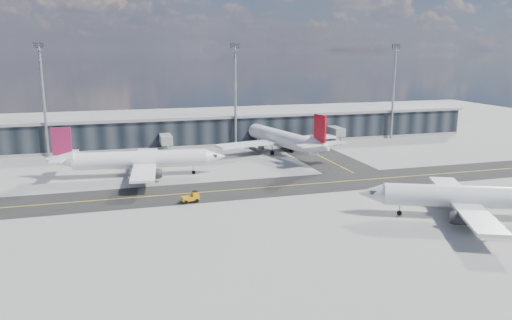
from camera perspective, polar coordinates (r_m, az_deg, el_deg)
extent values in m
plane|color=gray|center=(98.24, 4.36, -3.54)|extent=(300.00, 300.00, 0.00)
cube|color=black|center=(101.85, 3.58, -2.95)|extent=(180.00, 14.00, 0.02)
cube|color=black|center=(136.32, 6.36, 0.94)|extent=(14.00, 50.00, 0.02)
cube|color=yellow|center=(101.85, 3.58, -2.94)|extent=(180.00, 0.25, 0.01)
cube|color=yellow|center=(136.32, 6.36, 0.95)|extent=(0.25, 50.00, 0.01)
cube|color=black|center=(149.02, -2.97, 3.54)|extent=(150.00, 12.00, 8.00)
cube|color=gray|center=(148.41, -2.99, 5.22)|extent=(152.00, 13.00, 0.80)
cube|color=gray|center=(149.62, -2.95, 2.18)|extent=(150.00, 12.20, 0.80)
cube|color=gray|center=(138.11, -10.32, 2.44)|extent=(3.00, 10.00, 2.40)
cylinder|color=gray|center=(133.64, -10.06, 1.11)|extent=(0.60, 0.60, 2.40)
cube|color=gray|center=(151.28, 8.89, 3.35)|extent=(3.00, 10.00, 2.40)
cylinder|color=gray|center=(147.21, 9.67, 2.17)|extent=(0.60, 0.60, 2.40)
cylinder|color=gray|center=(138.13, -23.08, 6.05)|extent=(0.70, 0.70, 28.00)
cube|color=#2D2D30|center=(137.52, -23.59, 11.93)|extent=(2.50, 0.50, 1.40)
cylinder|color=gray|center=(141.03, -2.37, 7.14)|extent=(0.70, 0.70, 28.00)
cube|color=#2D2D30|center=(140.44, -2.42, 12.92)|extent=(2.50, 0.50, 1.40)
cylinder|color=gray|center=(160.31, 15.42, 7.34)|extent=(0.70, 0.70, 28.00)
cube|color=#2D2D30|center=(159.79, 15.72, 12.42)|extent=(2.50, 0.50, 1.40)
cylinder|color=white|center=(111.22, -13.03, 0.06)|extent=(28.55, 6.72, 3.78)
cone|color=white|center=(111.46, -4.78, 0.37)|extent=(5.09, 4.25, 3.78)
cone|color=white|center=(113.25, -21.41, 0.03)|extent=(6.03, 4.35, 3.78)
cube|color=white|center=(111.37, -12.52, -0.39)|extent=(8.05, 32.41, 0.47)
cylinder|color=#2D2D30|center=(117.08, -11.93, -0.26)|extent=(4.17, 2.57, 2.17)
cylinder|color=#2D2D30|center=(106.05, -12.11, -1.59)|extent=(4.17, 2.57, 2.17)
cube|color=silver|center=(116.92, -11.95, 0.10)|extent=(1.92, 0.57, 0.76)
cube|color=silver|center=(105.88, -12.13, -1.19)|extent=(1.92, 0.57, 0.76)
cube|color=#781750|center=(112.43, -21.34, 2.01)|extent=(3.99, 0.84, 5.85)
cube|color=white|center=(113.14, -21.44, 0.31)|extent=(3.81, 11.54, 0.33)
cube|color=#2D2D30|center=(111.34, -5.02, 0.55)|extent=(2.09, 2.26, 0.66)
cylinder|color=gray|center=(111.73, -7.16, -1.04)|extent=(0.25, 0.25, 1.89)
cylinder|color=black|center=(111.89, -7.15, -1.40)|extent=(0.88, 0.42, 0.85)
cylinder|color=black|center=(114.75, -13.36, -1.24)|extent=(1.08, 0.58, 1.04)
cylinder|color=black|center=(109.26, -13.52, -1.94)|extent=(1.08, 0.58, 1.04)
cylinder|color=white|center=(133.20, 2.79, 2.54)|extent=(10.99, 31.21, 4.14)
cone|color=white|center=(148.26, -0.78, 3.57)|extent=(5.20, 5.97, 4.14)
cone|color=white|center=(118.31, 7.41, 1.50)|extent=(5.43, 6.98, 4.14)
cube|color=white|center=(134.25, 2.56, 2.17)|extent=(35.48, 12.92, 0.52)
cylinder|color=#2D2D30|center=(132.26, 0.02, 1.53)|extent=(3.29, 4.77, 2.38)
cylinder|color=#2D2D30|center=(138.60, 4.52, 1.99)|extent=(3.29, 4.77, 2.38)
cube|color=silver|center=(132.11, 0.02, 1.88)|extent=(0.87, 2.11, 0.83)
cube|color=silver|center=(138.45, 4.53, 2.33)|extent=(0.87, 2.11, 0.83)
cube|color=red|center=(117.99, 7.32, 3.62)|extent=(1.43, 4.34, 6.42)
cube|color=white|center=(118.20, 7.42, 1.80)|extent=(12.76, 5.61, 0.36)
cube|color=#2D2D30|center=(147.75, -0.69, 3.70)|extent=(2.68, 2.53, 0.72)
cylinder|color=gray|center=(144.26, 0.19, 2.15)|extent=(0.30, 0.30, 2.07)
cylinder|color=black|center=(144.40, 0.19, 1.85)|extent=(0.56, 0.99, 0.93)
cylinder|color=black|center=(131.41, 1.86, 0.83)|extent=(0.76, 1.23, 1.14)
cylinder|color=black|center=(134.64, 4.14, 1.09)|extent=(0.76, 1.23, 1.14)
cylinder|color=silver|center=(88.52, 23.22, -3.88)|extent=(26.59, 14.19, 3.65)
cone|color=silver|center=(85.52, 13.16, -3.73)|extent=(5.64, 5.16, 3.65)
cube|color=silver|center=(88.52, 22.60, -4.44)|extent=(16.48, 30.30, 0.46)
cylinder|color=#2D2D30|center=(83.53, 22.90, -6.17)|extent=(4.35, 3.45, 2.10)
cylinder|color=#2D2D30|center=(93.64, 21.16, -4.07)|extent=(4.35, 3.45, 2.10)
cube|color=silver|center=(83.31, 22.94, -5.70)|extent=(1.82, 1.06, 0.73)
cube|color=silver|center=(93.45, 21.19, -3.64)|extent=(1.82, 1.06, 0.73)
cube|color=#2D2D30|center=(85.47, 13.48, -3.50)|extent=(2.47, 2.57, 0.64)
cylinder|color=gray|center=(86.85, 16.09, -5.41)|extent=(0.29, 0.29, 1.83)
cylinder|color=black|center=(87.06, 16.06, -5.84)|extent=(0.88, 0.62, 0.82)
cylinder|color=black|center=(87.17, 24.10, -6.37)|extent=(1.10, 0.82, 1.00)
cylinder|color=black|center=(92.16, 23.15, -5.30)|extent=(1.10, 0.82, 1.00)
cube|color=orange|center=(91.31, -7.53, -4.35)|extent=(3.30, 1.91, 0.73)
cube|color=orange|center=(91.39, -6.98, -3.88)|extent=(1.33, 1.51, 0.93)
cube|color=black|center=(91.28, -6.98, -3.66)|extent=(1.22, 1.44, 0.26)
cylinder|color=black|center=(92.34, -7.03, -4.41)|extent=(0.76, 0.37, 0.73)
cylinder|color=black|center=(91.11, -6.77, -4.64)|extent=(0.76, 0.37, 0.73)
cylinder|color=black|center=(91.77, -8.26, -4.56)|extent=(0.76, 0.37, 0.73)
cylinder|color=black|center=(90.53, -8.02, -4.79)|extent=(0.76, 0.37, 0.73)
imported|color=white|center=(148.48, 8.85, 2.10)|extent=(2.55, 5.31, 1.46)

